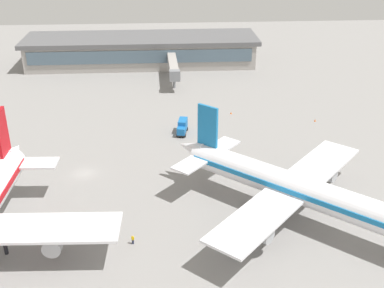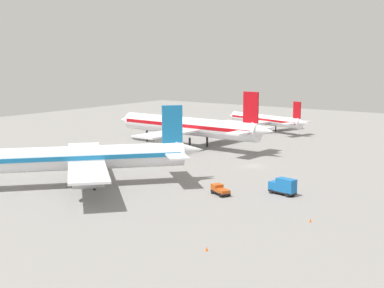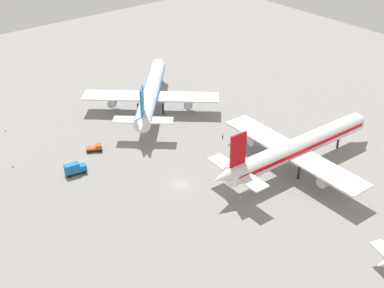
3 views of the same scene
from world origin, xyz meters
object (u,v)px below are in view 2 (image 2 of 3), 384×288
at_px(airplane_distant, 190,126).
at_px(catering_truck, 283,186).
at_px(pushback_tractor, 220,190).
at_px(airplane_at_gate, 78,158).
at_px(safety_cone_mid_apron, 310,220).
at_px(ground_crew_worker, 148,159).
at_px(airplane_taxiing, 266,120).
at_px(safety_cone_near_gate, 207,249).

relative_size(airplane_distant, catering_truck, 9.69).
height_order(catering_truck, pushback_tractor, catering_truck).
xyz_separation_m(airplane_at_gate, safety_cone_mid_apron, (5.00, -49.03, -5.68)).
relative_size(airplane_at_gate, catering_truck, 7.49).
bearing_deg(ground_crew_worker, airplane_taxiing, 128.73).
bearing_deg(ground_crew_worker, airplane_distant, 137.07).
bearing_deg(safety_cone_mid_apron, pushback_tractor, 73.74).
distance_m(ground_crew_worker, safety_cone_near_gate, 65.15).
bearing_deg(safety_cone_mid_apron, airplane_distant, 50.84).
distance_m(airplane_distant, catering_truck, 58.32).
height_order(airplane_distant, catering_truck, airplane_distant).
relative_size(airplane_taxiing, pushback_tractor, 7.84).
bearing_deg(safety_cone_mid_apron, ground_crew_worker, 66.57).
bearing_deg(safety_cone_near_gate, safety_cone_mid_apron, -17.12).
distance_m(airplane_taxiing, ground_crew_worker, 67.40).
xyz_separation_m(airplane_distant, safety_cone_mid_apron, (-47.62, -58.46, -5.98)).
height_order(airplane_taxiing, safety_cone_near_gate, airplane_taxiing).
height_order(airplane_at_gate, safety_cone_mid_apron, airplane_at_gate).
bearing_deg(airplane_at_gate, safety_cone_mid_apron, 137.69).
distance_m(airplane_at_gate, catering_truck, 42.07).
xyz_separation_m(airplane_distant, pushback_tractor, (-41.34, -36.93, -5.31)).
bearing_deg(safety_cone_near_gate, airplane_distant, 37.32).
distance_m(catering_truck, safety_cone_near_gate, 34.52).
distance_m(airplane_at_gate, airplane_distant, 53.45).
relative_size(pushback_tractor, safety_cone_mid_apron, 7.98).
xyz_separation_m(catering_truck, ground_crew_worker, (10.10, 42.78, -0.85)).
xyz_separation_m(airplane_taxiing, safety_cone_mid_apron, (-90.79, -56.13, -3.92)).
distance_m(pushback_tractor, ground_crew_worker, 36.96).
bearing_deg(catering_truck, airplane_taxiing, -49.29).
height_order(airplane_at_gate, pushback_tractor, airplane_at_gate).
relative_size(airplane_distant, ground_crew_worker, 33.96).
xyz_separation_m(airplane_at_gate, safety_cone_near_gate, (-15.71, -42.65, -5.68)).
height_order(safety_cone_near_gate, safety_cone_mid_apron, same).
relative_size(catering_truck, safety_cone_mid_apron, 9.76).
distance_m(airplane_taxiing, safety_cone_mid_apron, 106.81).
height_order(airplane_taxiing, airplane_distant, airplane_distant).
xyz_separation_m(airplane_taxiing, ground_crew_worker, (-67.28, -1.91, -3.38)).
xyz_separation_m(pushback_tractor, ground_crew_worker, (17.22, 32.70, -0.12)).
relative_size(airplane_distant, safety_cone_mid_apron, 94.54).
distance_m(airplane_at_gate, airplane_taxiing, 96.06).
bearing_deg(safety_cone_near_gate, ground_crew_worker, 47.26).
height_order(airplane_taxiing, pushback_tractor, airplane_taxiing).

